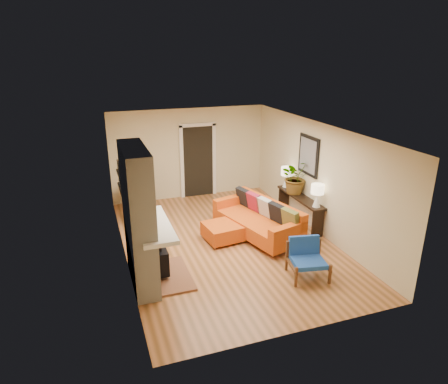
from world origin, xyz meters
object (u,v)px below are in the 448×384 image
(blue_chair, at_px, (307,256))
(lamp_far, at_px, (287,175))
(ottoman, at_px, (222,231))
(console_table, at_px, (300,202))
(houseplant, at_px, (296,177))
(dining_table, at_px, (140,191))
(lamp_near, at_px, (317,193))
(sofa, at_px, (260,219))

(blue_chair, height_order, lamp_far, lamp_far)
(ottoman, bearing_deg, console_table, 6.98)
(ottoman, relative_size, console_table, 0.47)
(houseplant, bearing_deg, dining_table, 153.92)
(lamp_near, xyz_separation_m, lamp_far, (0.00, 1.49, 0.00))
(ottoman, height_order, blue_chair, blue_chair)
(blue_chair, distance_m, houseplant, 2.78)
(lamp_near, relative_size, lamp_far, 1.00)
(sofa, relative_size, dining_table, 1.43)
(console_table, height_order, lamp_far, lamp_far)
(blue_chair, height_order, dining_table, dining_table)
(ottoman, xyz_separation_m, lamp_far, (2.13, 1.03, 0.83))
(dining_table, height_order, console_table, dining_table)
(lamp_near, height_order, lamp_far, same)
(ottoman, relative_size, lamp_far, 1.61)
(ottoman, distance_m, blue_chair, 2.20)
(blue_chair, height_order, console_table, blue_chair)
(lamp_near, bearing_deg, console_table, 90.00)
(blue_chair, distance_m, console_table, 2.44)
(lamp_far, bearing_deg, blue_chair, -110.08)
(ottoman, height_order, console_table, console_table)
(dining_table, distance_m, lamp_near, 4.61)
(blue_chair, height_order, houseplant, houseplant)
(dining_table, height_order, lamp_near, lamp_near)
(console_table, height_order, lamp_near, lamp_near)
(lamp_near, bearing_deg, dining_table, 142.79)
(sofa, height_order, lamp_near, lamp_near)
(blue_chair, xyz_separation_m, houseplant, (1.07, 2.45, 0.76))
(sofa, relative_size, lamp_far, 4.56)
(sofa, bearing_deg, blue_chair, -86.25)
(sofa, xyz_separation_m, blue_chair, (0.13, -1.91, 0.00))
(lamp_far, height_order, houseplant, houseplant)
(sofa, relative_size, ottoman, 2.84)
(lamp_near, bearing_deg, blue_chair, -126.52)
(blue_chair, relative_size, lamp_far, 1.51)
(blue_chair, xyz_separation_m, console_table, (1.08, 2.18, 0.18))
(sofa, xyz_separation_m, lamp_far, (1.20, 1.04, 0.67))
(sofa, height_order, houseplant, houseplant)
(lamp_far, bearing_deg, ottoman, -154.21)
(blue_chair, bearing_deg, lamp_near, 53.48)
(dining_table, bearing_deg, sofa, -43.46)
(console_table, bearing_deg, lamp_far, 90.00)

